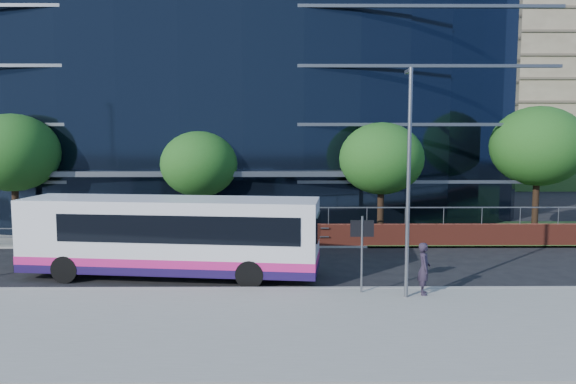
{
  "coord_description": "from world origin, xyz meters",
  "views": [
    {
      "loc": [
        1.67,
        -21.52,
        5.92
      ],
      "look_at": [
        1.9,
        8.0,
        2.82
      ],
      "focal_mm": 35.0,
      "sensor_mm": 36.0,
      "label": 1
    }
  ],
  "objects_px": {
    "tree_far_a": "(13,153)",
    "streetlight_east": "(408,176)",
    "tree_far_d": "(538,146)",
    "tree_dist_e": "(487,146)",
    "tree_far_c": "(381,159)",
    "street_sign": "(362,238)",
    "pedestrian": "(424,269)",
    "tree_far_b": "(199,164)",
    "city_bus": "(173,236)"
  },
  "relations": [
    {
      "from": "tree_far_a",
      "to": "tree_dist_e",
      "type": "distance_m",
      "value": 48.27
    },
    {
      "from": "tree_far_c",
      "to": "tree_far_d",
      "type": "bearing_deg",
      "value": 6.34
    },
    {
      "from": "tree_far_a",
      "to": "street_sign",
      "type": "bearing_deg",
      "value": -31.17
    },
    {
      "from": "tree_far_a",
      "to": "pedestrian",
      "type": "xyz_separation_m",
      "value": [
        19.71,
        -10.86,
        -3.77
      ]
    },
    {
      "from": "street_sign",
      "to": "tree_far_a",
      "type": "height_order",
      "value": "tree_far_a"
    },
    {
      "from": "tree_far_d",
      "to": "streetlight_east",
      "type": "relative_size",
      "value": 0.93
    },
    {
      "from": "tree_far_a",
      "to": "tree_far_d",
      "type": "distance_m",
      "value": 29.02
    },
    {
      "from": "tree_far_d",
      "to": "street_sign",
      "type": "bearing_deg",
      "value": -134.78
    },
    {
      "from": "city_bus",
      "to": "tree_dist_e",
      "type": "bearing_deg",
      "value": 62.18
    },
    {
      "from": "tree_far_c",
      "to": "tree_far_d",
      "type": "height_order",
      "value": "tree_far_d"
    },
    {
      "from": "tree_far_b",
      "to": "tree_far_c",
      "type": "height_order",
      "value": "tree_far_c"
    },
    {
      "from": "street_sign",
      "to": "tree_far_c",
      "type": "relative_size",
      "value": 0.43
    },
    {
      "from": "tree_far_c",
      "to": "city_bus",
      "type": "height_order",
      "value": "tree_far_c"
    },
    {
      "from": "city_bus",
      "to": "pedestrian",
      "type": "xyz_separation_m",
      "value": [
        9.56,
        -2.96,
        -0.65
      ]
    },
    {
      "from": "city_bus",
      "to": "pedestrian",
      "type": "bearing_deg",
      "value": -10.43
    },
    {
      "from": "tree_far_d",
      "to": "tree_dist_e",
      "type": "xyz_separation_m",
      "value": [
        8.0,
        30.0,
        -0.65
      ]
    },
    {
      "from": "tree_dist_e",
      "to": "tree_far_b",
      "type": "bearing_deg",
      "value": -131.52
    },
    {
      "from": "streetlight_east",
      "to": "tree_far_c",
      "type": "bearing_deg",
      "value": 84.89
    },
    {
      "from": "street_sign",
      "to": "tree_far_c",
      "type": "bearing_deg",
      "value": 76.71
    },
    {
      "from": "tree_far_a",
      "to": "pedestrian",
      "type": "bearing_deg",
      "value": -28.85
    },
    {
      "from": "street_sign",
      "to": "tree_far_c",
      "type": "distance_m",
      "value": 11.14
    },
    {
      "from": "tree_far_d",
      "to": "tree_far_b",
      "type": "bearing_deg",
      "value": -178.49
    },
    {
      "from": "street_sign",
      "to": "tree_dist_e",
      "type": "distance_m",
      "value": 45.99
    },
    {
      "from": "street_sign",
      "to": "tree_far_d",
      "type": "height_order",
      "value": "tree_far_d"
    },
    {
      "from": "tree_far_a",
      "to": "tree_far_c",
      "type": "height_order",
      "value": "tree_far_a"
    },
    {
      "from": "tree_far_a",
      "to": "tree_far_b",
      "type": "xyz_separation_m",
      "value": [
        10.0,
        0.5,
        -0.65
      ]
    },
    {
      "from": "street_sign",
      "to": "tree_far_b",
      "type": "relative_size",
      "value": 0.46
    },
    {
      "from": "city_bus",
      "to": "tree_far_d",
      "type": "bearing_deg",
      "value": 32.05
    },
    {
      "from": "tree_far_a",
      "to": "streetlight_east",
      "type": "relative_size",
      "value": 0.87
    },
    {
      "from": "tree_far_d",
      "to": "tree_far_a",
      "type": "bearing_deg",
      "value": -178.03
    },
    {
      "from": "tree_far_a",
      "to": "tree_far_b",
      "type": "relative_size",
      "value": 1.15
    },
    {
      "from": "tree_far_d",
      "to": "pedestrian",
      "type": "height_order",
      "value": "tree_far_d"
    },
    {
      "from": "streetlight_east",
      "to": "pedestrian",
      "type": "height_order",
      "value": "streetlight_east"
    },
    {
      "from": "tree_far_a",
      "to": "tree_far_b",
      "type": "distance_m",
      "value": 10.03
    },
    {
      "from": "pedestrian",
      "to": "street_sign",
      "type": "bearing_deg",
      "value": 91.19
    },
    {
      "from": "tree_far_a",
      "to": "city_bus",
      "type": "height_order",
      "value": "tree_far_a"
    },
    {
      "from": "tree_far_a",
      "to": "city_bus",
      "type": "relative_size",
      "value": 0.57
    },
    {
      "from": "street_sign",
      "to": "pedestrian",
      "type": "relative_size",
      "value": 1.49
    },
    {
      "from": "tree_far_a",
      "to": "streetlight_east",
      "type": "height_order",
      "value": "streetlight_east"
    },
    {
      "from": "tree_dist_e",
      "to": "tree_far_c",
      "type": "bearing_deg",
      "value": -118.74
    },
    {
      "from": "tree_far_b",
      "to": "city_bus",
      "type": "xyz_separation_m",
      "value": [
        0.15,
        -8.39,
        -2.47
      ]
    },
    {
      "from": "street_sign",
      "to": "tree_far_d",
      "type": "bearing_deg",
      "value": 45.22
    },
    {
      "from": "city_bus",
      "to": "tree_far_b",
      "type": "bearing_deg",
      "value": 97.83
    },
    {
      "from": "city_bus",
      "to": "pedestrian",
      "type": "distance_m",
      "value": 10.03
    },
    {
      "from": "streetlight_east",
      "to": "street_sign",
      "type": "bearing_deg",
      "value": 158.64
    },
    {
      "from": "tree_far_a",
      "to": "tree_far_d",
      "type": "relative_size",
      "value": 0.94
    },
    {
      "from": "tree_dist_e",
      "to": "street_sign",
      "type": "bearing_deg",
      "value": -115.12
    },
    {
      "from": "streetlight_east",
      "to": "tree_far_b",
      "type": "bearing_deg",
      "value": 127.63
    },
    {
      "from": "tree_far_c",
      "to": "tree_far_d",
      "type": "distance_m",
      "value": 9.08
    },
    {
      "from": "street_sign",
      "to": "tree_far_a",
      "type": "xyz_separation_m",
      "value": [
        -17.5,
        10.59,
        2.71
      ]
    }
  ]
}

